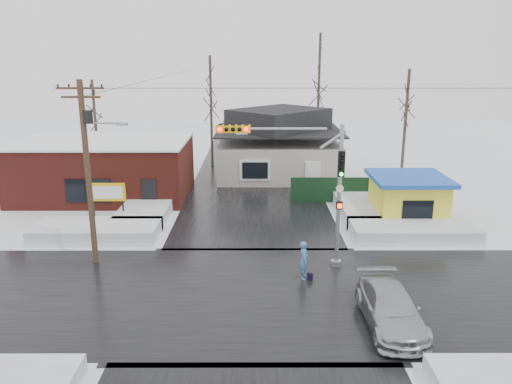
{
  "coord_description": "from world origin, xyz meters",
  "views": [
    {
      "loc": [
        0.01,
        -19.74,
        10.11
      ],
      "look_at": [
        0.06,
        5.89,
        3.0
      ],
      "focal_mm": 35.0,
      "sensor_mm": 36.0,
      "label": 1
    }
  ],
  "objects_px": {
    "car": "(390,309)",
    "utility_pole": "(88,163)",
    "traffic_signal": "(307,177)",
    "kiosk": "(408,198)",
    "pedestrian": "(304,260)",
    "marquee_sign": "(107,193)"
  },
  "relations": [
    {
      "from": "car",
      "to": "utility_pole",
      "type": "bearing_deg",
      "value": 154.47
    },
    {
      "from": "utility_pole",
      "to": "marquee_sign",
      "type": "bearing_deg",
      "value": 100.13
    },
    {
      "from": "kiosk",
      "to": "traffic_signal",
      "type": "bearing_deg",
      "value": -135.16
    },
    {
      "from": "car",
      "to": "kiosk",
      "type": "bearing_deg",
      "value": 70.35
    },
    {
      "from": "utility_pole",
      "to": "pedestrian",
      "type": "relative_size",
      "value": 4.94
    },
    {
      "from": "marquee_sign",
      "to": "car",
      "type": "xyz_separation_m",
      "value": [
        14.19,
        -12.06,
        -1.21
      ]
    },
    {
      "from": "marquee_sign",
      "to": "pedestrian",
      "type": "xyz_separation_m",
      "value": [
        11.26,
        -7.91,
        -1.01
      ]
    },
    {
      "from": "pedestrian",
      "to": "marquee_sign",
      "type": "bearing_deg",
      "value": 58.48
    },
    {
      "from": "traffic_signal",
      "to": "utility_pole",
      "type": "bearing_deg",
      "value": 177.05
    },
    {
      "from": "traffic_signal",
      "to": "utility_pole",
      "type": "xyz_separation_m",
      "value": [
        -10.36,
        0.53,
        0.57
      ]
    },
    {
      "from": "pedestrian",
      "to": "car",
      "type": "height_order",
      "value": "pedestrian"
    },
    {
      "from": "marquee_sign",
      "to": "kiosk",
      "type": "xyz_separation_m",
      "value": [
        18.5,
        0.5,
        -0.46
      ]
    },
    {
      "from": "utility_pole",
      "to": "car",
      "type": "bearing_deg",
      "value": -24.82
    },
    {
      "from": "kiosk",
      "to": "marquee_sign",
      "type": "bearing_deg",
      "value": -178.45
    },
    {
      "from": "kiosk",
      "to": "car",
      "type": "height_order",
      "value": "kiosk"
    },
    {
      "from": "marquee_sign",
      "to": "pedestrian",
      "type": "distance_m",
      "value": 13.8
    },
    {
      "from": "pedestrian",
      "to": "car",
      "type": "distance_m",
      "value": 5.08
    },
    {
      "from": "traffic_signal",
      "to": "car",
      "type": "xyz_separation_m",
      "value": [
        2.76,
        -5.53,
        -3.83
      ]
    },
    {
      "from": "traffic_signal",
      "to": "marquee_sign",
      "type": "distance_m",
      "value": 13.42
    },
    {
      "from": "marquee_sign",
      "to": "car",
      "type": "distance_m",
      "value": 18.66
    },
    {
      "from": "traffic_signal",
      "to": "kiosk",
      "type": "xyz_separation_m",
      "value": [
        7.07,
        7.03,
        -3.08
      ]
    },
    {
      "from": "kiosk",
      "to": "car",
      "type": "xyz_separation_m",
      "value": [
        -4.31,
        -12.56,
        -0.75
      ]
    }
  ]
}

